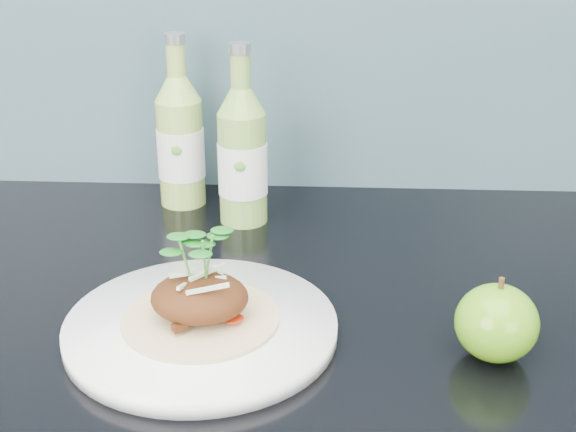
# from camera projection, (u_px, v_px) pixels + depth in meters

# --- Properties ---
(dinner_plate) EXTENTS (0.30, 0.30, 0.02)m
(dinner_plate) POSITION_uv_depth(u_px,v_px,m) (201.00, 328.00, 0.76)
(dinner_plate) COLOR white
(dinner_plate) RESTS_ON kitchen_counter
(pork_taco) EXTENTS (0.15, 0.15, 0.10)m
(pork_taco) POSITION_uv_depth(u_px,v_px,m) (199.00, 294.00, 0.75)
(pork_taco) COLOR tan
(pork_taco) RESTS_ON dinner_plate
(green_apple) EXTENTS (0.10, 0.10, 0.08)m
(green_apple) POSITION_uv_depth(u_px,v_px,m) (497.00, 323.00, 0.72)
(green_apple) COLOR #419410
(green_apple) RESTS_ON kitchen_counter
(cider_bottle_left) EXTENTS (0.07, 0.07, 0.22)m
(cider_bottle_left) POSITION_uv_depth(u_px,v_px,m) (180.00, 141.00, 1.04)
(cider_bottle_left) COLOR #96BE4F
(cider_bottle_left) RESTS_ON kitchen_counter
(cider_bottle_right) EXTENTS (0.07, 0.07, 0.22)m
(cider_bottle_right) POSITION_uv_depth(u_px,v_px,m) (242.00, 156.00, 0.98)
(cider_bottle_right) COLOR #7EAE48
(cider_bottle_right) RESTS_ON kitchen_counter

